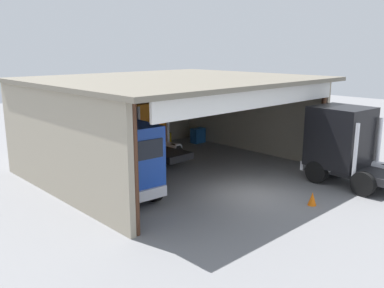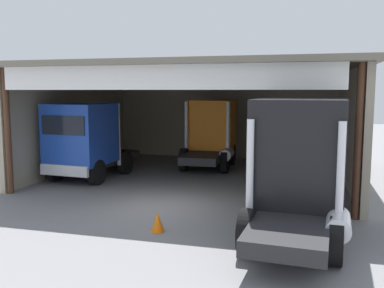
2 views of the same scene
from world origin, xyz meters
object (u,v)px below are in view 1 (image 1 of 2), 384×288
truck_blue_center_right_bay (121,162)px  truck_orange_center_left_bay (144,131)px  tool_cart (198,135)px  truck_black_yard_outside (345,144)px  oil_drum (167,140)px  traffic_cone (312,199)px

truck_blue_center_right_bay → truck_orange_center_left_bay: (4.59, 4.52, 0.02)m
truck_blue_center_right_bay → tool_cart: 11.76m
truck_blue_center_right_bay → truck_black_yard_outside: truck_black_yard_outside is taller
oil_drum → tool_cart: tool_cart is taller
truck_orange_center_left_bay → tool_cart: bearing=11.4°
truck_orange_center_left_bay → truck_blue_center_right_bay: bearing=-137.1°
oil_drum → tool_cart: bearing=-12.8°
truck_blue_center_right_bay → traffic_cone: 8.06m
truck_blue_center_right_bay → tool_cart: bearing=-145.9°
truck_black_yard_outside → oil_drum: (-1.31, 11.53, -1.48)m
tool_cart → traffic_cone: (-4.73, -11.59, -0.22)m
truck_orange_center_left_bay → truck_black_yard_outside: 10.72m
truck_blue_center_right_bay → traffic_cone: size_ratio=9.37×
truck_orange_center_left_bay → oil_drum: truck_orange_center_left_bay is taller
truck_black_yard_outside → traffic_cone: truck_black_yard_outside is taller
truck_orange_center_left_bay → tool_cart: (5.56, 1.29, -1.27)m
truck_blue_center_right_bay → truck_orange_center_left_bay: bearing=-131.2°
truck_orange_center_left_bay → tool_cart: truck_orange_center_left_bay is taller
truck_blue_center_right_bay → truck_black_yard_outside: 10.51m
traffic_cone → truck_orange_center_left_bay: bearing=94.6°
truck_orange_center_left_bay → traffic_cone: truck_orange_center_left_bay is taller
truck_blue_center_right_bay → truck_black_yard_outside: bearing=154.7°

